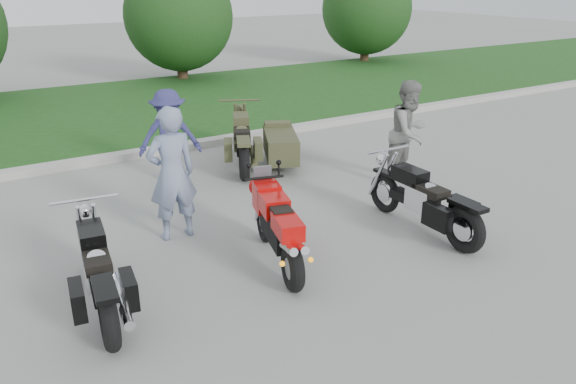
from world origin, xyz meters
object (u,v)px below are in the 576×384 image
sportbike_red (278,227)px  cruiser_right (427,204)px  person_stripe (172,174)px  cruiser_left (100,276)px  cruiser_sidecar (265,144)px  person_denim (169,137)px  person_grey (409,133)px

sportbike_red → cruiser_right: sportbike_red is taller
person_stripe → cruiser_left: bearing=45.5°
cruiser_left → cruiser_right: bearing=2.9°
cruiser_left → person_stripe: bearing=52.5°
sportbike_red → cruiser_sidecar: cruiser_sidecar is taller
cruiser_sidecar → person_denim: person_denim is taller
cruiser_left → cruiser_sidecar: bearing=48.4°
person_stripe → cruiser_sidecar: bearing=-141.1°
sportbike_red → person_grey: size_ratio=1.05×
person_grey → person_denim: (-3.60, 2.21, -0.08)m
person_stripe → person_grey: person_stripe is taller
cruiser_left → person_grey: bearing=21.0°
cruiser_left → person_stripe: (1.40, 1.39, 0.51)m
person_stripe → person_denim: (0.77, 2.19, -0.11)m
cruiser_sidecar → person_grey: 2.77m
cruiser_sidecar → person_grey: person_grey is taller
cruiser_right → person_grey: size_ratio=1.24×
cruiser_left → cruiser_right: (4.54, -0.38, 0.00)m
cruiser_left → sportbike_red: bearing=5.1°
sportbike_red → cruiser_sidecar: size_ratio=0.84×
sportbike_red → cruiser_left: size_ratio=0.85×
cruiser_right → person_stripe: size_ratio=1.19×
sportbike_red → person_stripe: (-0.81, 1.49, 0.41)m
cruiser_left → cruiser_right: cruiser_right is taller
person_stripe → cruiser_right: bearing=151.2°
sportbike_red → cruiser_sidecar: (1.82, 3.57, -0.10)m
person_grey → person_denim: bearing=134.1°
sportbike_red → person_denim: bearing=105.9°
cruiser_sidecar → person_denim: 1.91m
person_stripe → person_denim: person_stripe is taller
cruiser_right → person_stripe: bearing=150.8°
sportbike_red → cruiser_sidecar: bearing=78.2°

